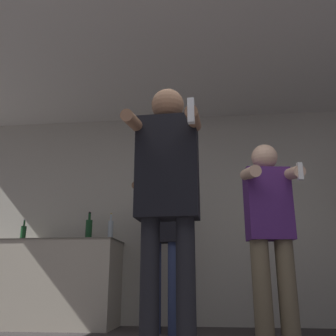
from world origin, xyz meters
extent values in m
cube|color=beige|center=(0.00, 2.98, 1.27)|extent=(7.00, 0.06, 2.55)
cube|color=silver|center=(0.00, 1.47, 2.57)|extent=(7.00, 3.47, 0.05)
cube|color=#BCB29E|center=(-1.69, 2.64, 0.46)|extent=(1.31, 0.61, 0.93)
cube|color=#676256|center=(-1.69, 2.64, 0.93)|extent=(1.34, 0.64, 0.01)
cylinder|color=silver|center=(-1.12, 2.67, 1.05)|extent=(0.06, 0.06, 0.22)
cylinder|color=silver|center=(-1.12, 2.67, 1.20)|extent=(0.02, 0.02, 0.08)
sphere|color=#B29933|center=(-1.12, 2.67, 1.24)|extent=(0.02, 0.02, 0.02)
cylinder|color=#194723|center=(-1.38, 2.67, 1.06)|extent=(0.08, 0.08, 0.24)
cylinder|color=#194723|center=(-1.38, 2.67, 1.22)|extent=(0.03, 0.03, 0.08)
sphere|color=black|center=(-1.38, 2.67, 1.26)|extent=(0.03, 0.03, 0.03)
cylinder|color=#194723|center=(-2.18, 2.67, 1.02)|extent=(0.06, 0.06, 0.18)
cylinder|color=#194723|center=(-2.18, 2.67, 1.15)|extent=(0.02, 0.02, 0.07)
sphere|color=silver|center=(-2.18, 2.67, 1.19)|extent=(0.02, 0.02, 0.02)
cylinder|color=black|center=(-0.34, 0.62, 0.42)|extent=(0.11, 0.11, 0.84)
cylinder|color=black|center=(-0.13, 0.61, 0.42)|extent=(0.11, 0.11, 0.84)
cube|color=black|center=(-0.24, 0.61, 1.16)|extent=(0.38, 0.21, 0.63)
sphere|color=#9E7051|center=(-0.24, 0.61, 1.58)|extent=(0.21, 0.21, 0.21)
cylinder|color=#9E7051|center=(-0.42, 0.44, 1.39)|extent=(0.09, 0.36, 0.13)
cylinder|color=#9E7051|center=(-0.07, 0.43, 1.39)|extent=(0.09, 0.36, 0.13)
cube|color=white|center=(-0.07, 0.26, 1.36)|extent=(0.04, 0.04, 0.14)
cylinder|color=#75664C|center=(0.41, 1.62, 0.41)|extent=(0.15, 0.15, 0.81)
cylinder|color=#75664C|center=(0.61, 1.65, 0.41)|extent=(0.15, 0.15, 0.81)
cube|color=#4C236B|center=(0.51, 1.63, 1.12)|extent=(0.40, 0.25, 0.61)
sphere|color=beige|center=(0.51, 1.63, 1.54)|extent=(0.23, 0.23, 0.23)
cylinder|color=beige|center=(0.36, 1.45, 1.35)|extent=(0.14, 0.34, 0.15)
cylinder|color=beige|center=(0.71, 1.50, 1.35)|extent=(0.14, 0.34, 0.15)
cube|color=white|center=(0.73, 1.35, 1.32)|extent=(0.04, 0.04, 0.14)
cylinder|color=navy|center=(-0.55, 2.31, 0.43)|extent=(0.12, 0.12, 0.87)
cylinder|color=navy|center=(-0.35, 2.27, 0.43)|extent=(0.12, 0.12, 0.87)
cube|color=black|center=(-0.45, 2.29, 1.19)|extent=(0.40, 0.28, 0.65)
sphere|color=brown|center=(-0.45, 2.29, 1.63)|extent=(0.23, 0.23, 0.23)
cylinder|color=brown|center=(-0.66, 2.14, 1.43)|extent=(0.16, 0.40, 0.14)
cylinder|color=brown|center=(-0.32, 2.06, 1.43)|extent=(0.16, 0.40, 0.14)
cube|color=white|center=(-0.37, 1.88, 1.40)|extent=(0.04, 0.04, 0.14)
camera|label=1|loc=(0.00, -1.57, 0.50)|focal=40.00mm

